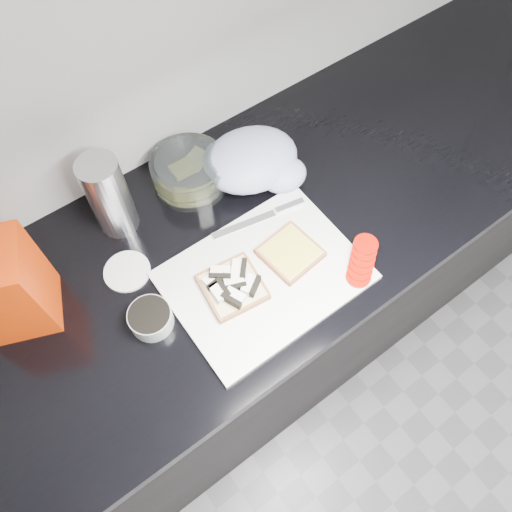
% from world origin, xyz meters
% --- Properties ---
extents(base_cabinet, '(3.50, 0.60, 0.86)m').
position_xyz_m(base_cabinet, '(0.00, 1.20, 0.43)').
color(base_cabinet, black).
rests_on(base_cabinet, ground).
extents(countertop, '(3.50, 0.64, 0.04)m').
position_xyz_m(countertop, '(0.00, 1.20, 0.88)').
color(countertop, black).
rests_on(countertop, base_cabinet).
extents(cutting_board, '(0.40, 0.30, 0.01)m').
position_xyz_m(cutting_board, '(0.07, 1.08, 0.91)').
color(cutting_board, silver).
rests_on(cutting_board, countertop).
extents(bread_left, '(0.14, 0.14, 0.04)m').
position_xyz_m(bread_left, '(-0.00, 1.09, 0.92)').
color(bread_left, beige).
rests_on(bread_left, cutting_board).
extents(bread_right, '(0.13, 0.13, 0.02)m').
position_xyz_m(bread_right, '(0.15, 1.08, 0.92)').
color(bread_right, beige).
rests_on(bread_right, cutting_board).
extents(tomato_slices, '(0.12, 0.11, 0.03)m').
position_xyz_m(tomato_slices, '(0.26, 0.98, 0.93)').
color(tomato_slices, '#920D03').
rests_on(tomato_slices, cutting_board).
extents(knife, '(0.22, 0.06, 0.01)m').
position_xyz_m(knife, '(0.17, 1.19, 0.92)').
color(knife, silver).
rests_on(knife, cutting_board).
extents(seed_tub, '(0.09, 0.09, 0.04)m').
position_xyz_m(seed_tub, '(-0.17, 1.13, 0.93)').
color(seed_tub, '#9DA2A3').
rests_on(seed_tub, countertop).
extents(tub_lid, '(0.10, 0.10, 0.01)m').
position_xyz_m(tub_lid, '(-0.16, 1.26, 0.90)').
color(tub_lid, white).
rests_on(tub_lid, countertop).
extents(glass_bowl, '(0.18, 0.18, 0.07)m').
position_xyz_m(glass_bowl, '(0.08, 1.38, 0.94)').
color(glass_bowl, silver).
rests_on(glass_bowl, countertop).
extents(bread_bag, '(0.18, 0.17, 0.22)m').
position_xyz_m(bread_bag, '(-0.37, 1.30, 1.01)').
color(bread_bag, red).
rests_on(bread_bag, countertop).
extents(steel_canister, '(0.09, 0.09, 0.20)m').
position_xyz_m(steel_canister, '(-0.11, 1.38, 1.00)').
color(steel_canister, silver).
rests_on(steel_canister, countertop).
extents(grocery_bag, '(0.26, 0.24, 0.10)m').
position_xyz_m(grocery_bag, '(0.22, 1.31, 0.95)').
color(grocery_bag, '#ACB6D4').
rests_on(grocery_bag, countertop).
extents(whole_tomatoes, '(0.13, 0.12, 0.05)m').
position_xyz_m(whole_tomatoes, '(0.20, 1.28, 0.93)').
color(whole_tomatoes, '#920D03').
rests_on(whole_tomatoes, countertop).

